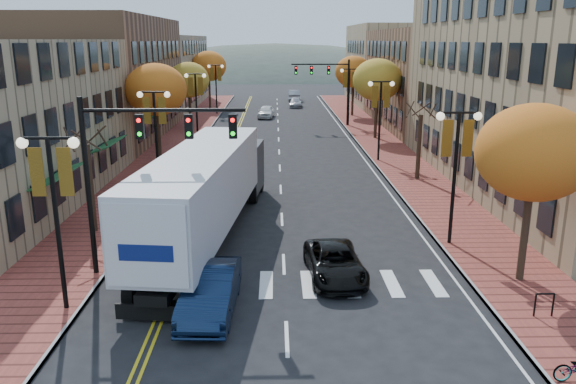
{
  "coord_description": "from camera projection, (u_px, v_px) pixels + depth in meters",
  "views": [
    {
      "loc": [
        -0.33,
        -17.63,
        9.0
      ],
      "look_at": [
        0.25,
        7.31,
        2.2
      ],
      "focal_mm": 35.0,
      "sensor_mm": 36.0,
      "label": 1
    }
  ],
  "objects": [
    {
      "name": "lamp_left_c",
      "position": [
        196.0,
        93.0,
        50.88
      ],
      "size": [
        1.96,
        0.36,
        6.05
      ],
      "color": "black",
      "rests_on": "ground"
    },
    {
      "name": "tree_right_b",
      "position": [
        419.0,
        147.0,
        36.35
      ],
      "size": [
        0.28,
        0.28,
        4.2
      ],
      "color": "#382619",
      "rests_on": "sidewalk_right"
    },
    {
      "name": "tree_left_d",
      "position": [
        209.0,
        66.0,
        73.65
      ],
      "size": [
        4.61,
        4.61,
        7.42
      ],
      "color": "#382619",
      "rests_on": "sidewalk_left"
    },
    {
      "name": "traffic_mast_far",
      "position": [
        330.0,
        80.0,
        58.72
      ],
      "size": [
        6.1,
        0.34,
        7.0
      ],
      "color": "black",
      "rests_on": "ground"
    },
    {
      "name": "traffic_mast_near",
      "position": [
        137.0,
        153.0,
        20.85
      ],
      "size": [
        6.1,
        0.35,
        7.0
      ],
      "color": "black",
      "rests_on": "ground"
    },
    {
      "name": "car_far_oncoming",
      "position": [
        294.0,
        95.0,
        84.94
      ],
      "size": [
        1.76,
        4.93,
        1.62
      ],
      "primitive_type": "imported",
      "rotation": [
        0.0,
        0.0,
        3.13
      ],
      "color": "#9B9CA2",
      "rests_on": "ground"
    },
    {
      "name": "tree_right_d",
      "position": [
        353.0,
        72.0,
        66.42
      ],
      "size": [
        4.35,
        4.35,
        7.0
      ],
      "color": "#382619",
      "rests_on": "sidewalk_right"
    },
    {
      "name": "lamp_right_c",
      "position": [
        349.0,
        86.0,
        58.93
      ],
      "size": [
        1.96,
        0.36,
        6.05
      ],
      "color": "black",
      "rests_on": "ground"
    },
    {
      "name": "navy_sedan",
      "position": [
        210.0,
        291.0,
        18.96
      ],
      "size": [
        1.86,
        4.81,
        1.56
      ],
      "primitive_type": "imported",
      "rotation": [
        0.0,
        0.0,
        -0.04
      ],
      "color": "#0D1B35",
      "rests_on": "ground"
    },
    {
      "name": "tree_right_a",
      "position": [
        534.0,
        153.0,
        20.18
      ],
      "size": [
        4.16,
        4.16,
        6.69
      ],
      "color": "#382619",
      "rests_on": "sidewalk_right"
    },
    {
      "name": "semi_truck",
      "position": [
        209.0,
        186.0,
        25.58
      ],
      "size": [
        4.74,
        17.68,
        4.37
      ],
      "rotation": [
        0.0,
        0.0,
        -0.11
      ],
      "color": "black",
      "rests_on": "ground"
    },
    {
      "name": "ground",
      "position": [
        286.0,
        309.0,
        19.38
      ],
      "size": [
        200.0,
        200.0,
        0.0
      ],
      "primitive_type": "plane",
      "color": "black",
      "rests_on": "ground"
    },
    {
      "name": "car_far_silver",
      "position": [
        296.0,
        103.0,
        76.84
      ],
      "size": [
        1.95,
        4.22,
        1.19
      ],
      "primitive_type": "imported",
      "rotation": [
        0.0,
        0.0,
        -0.07
      ],
      "color": "#99989F",
      "rests_on": "ground"
    },
    {
      "name": "lamp_left_b",
      "position": [
        155.0,
        121.0,
        33.51
      ],
      "size": [
        1.96,
        0.36,
        6.05
      ],
      "color": "black",
      "rests_on": "ground"
    },
    {
      "name": "lamp_right_b",
      "position": [
        380.0,
        105.0,
        41.57
      ],
      "size": [
        1.96,
        0.36,
        6.05
      ],
      "color": "black",
      "rests_on": "ground"
    },
    {
      "name": "building_right_far",
      "position": [
        406.0,
        65.0,
        80.08
      ],
      "size": [
        15.0,
        20.0,
        11.0
      ],
      "primitive_type": "cube",
      "color": "#9E8966",
      "rests_on": "ground"
    },
    {
      "name": "sidewalk_right",
      "position": [
        378.0,
        141.0,
        50.91
      ],
      "size": [
        4.0,
        85.0,
        0.15
      ],
      "primitive_type": "cube",
      "color": "brown",
      "rests_on": "ground"
    },
    {
      "name": "lamp_left_d",
      "position": [
        216.0,
        79.0,
        68.24
      ],
      "size": [
        1.96,
        0.36,
        6.05
      ],
      "color": "black",
      "rests_on": "ground"
    },
    {
      "name": "building_left_mid",
      "position": [
        96.0,
        78.0,
        52.28
      ],
      "size": [
        12.0,
        24.0,
        11.0
      ],
      "primitive_type": "cube",
      "color": "brown",
      "rests_on": "ground"
    },
    {
      "name": "tree_left_b",
      "position": [
        156.0,
        90.0,
        40.89
      ],
      "size": [
        4.48,
        4.48,
        7.21
      ],
      "color": "#382619",
      "rests_on": "sidewalk_left"
    },
    {
      "name": "lamp_left_a",
      "position": [
        53.0,
        190.0,
        18.08
      ],
      "size": [
        1.96,
        0.36,
        6.05
      ],
      "color": "black",
      "rests_on": "ground"
    },
    {
      "name": "car_far_white",
      "position": [
        266.0,
        112.0,
        66.39
      ],
      "size": [
        2.17,
        4.41,
        1.45
      ],
      "primitive_type": "imported",
      "rotation": [
        0.0,
        0.0,
        -0.11
      ],
      "color": "white",
      "rests_on": "ground"
    },
    {
      "name": "lamp_right_a",
      "position": [
        456.0,
        152.0,
        24.2
      ],
      "size": [
        1.96,
        0.36,
        6.05
      ],
      "color": "black",
      "rests_on": "ground"
    },
    {
      "name": "building_left_far",
      "position": [
        153.0,
        72.0,
        76.59
      ],
      "size": [
        12.0,
        26.0,
        9.5
      ],
      "primitive_type": "cube",
      "color": "#9E8966",
      "rests_on": "ground"
    },
    {
      "name": "building_right_mid",
      "position": [
        454.0,
        79.0,
        58.99
      ],
      "size": [
        15.0,
        24.0,
        10.0
      ],
      "primitive_type": "cube",
      "color": "brown",
      "rests_on": "ground"
    },
    {
      "name": "black_suv",
      "position": [
        335.0,
        263.0,
        21.79
      ],
      "size": [
        2.34,
        4.59,
        1.24
      ],
      "primitive_type": "imported",
      "rotation": [
        0.0,
        0.0,
        0.06
      ],
      "color": "black",
      "rests_on": "ground"
    },
    {
      "name": "tree_right_c",
      "position": [
        377.0,
        80.0,
        50.94
      ],
      "size": [
        4.48,
        4.48,
        7.21
      ],
      "color": "#382619",
      "rests_on": "sidewalk_right"
    },
    {
      "name": "sidewalk_left",
      "position": [
        179.0,
        142.0,
        50.51
      ],
      "size": [
        4.0,
        85.0,
        0.15
      ],
      "primitive_type": "cube",
      "color": "brown",
      "rests_on": "ground"
    },
    {
      "name": "tree_left_a",
      "position": [
        91.0,
        188.0,
        26.3
      ],
      "size": [
        0.28,
        0.28,
        4.2
      ],
      "color": "#382619",
      "rests_on": "sidewalk_left"
    },
    {
      "name": "tree_left_c",
      "position": [
        189.0,
        80.0,
        56.43
      ],
      "size": [
        4.16,
        4.16,
        6.69
      ],
      "color": "#382619",
      "rests_on": "sidewalk_left"
    }
  ]
}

